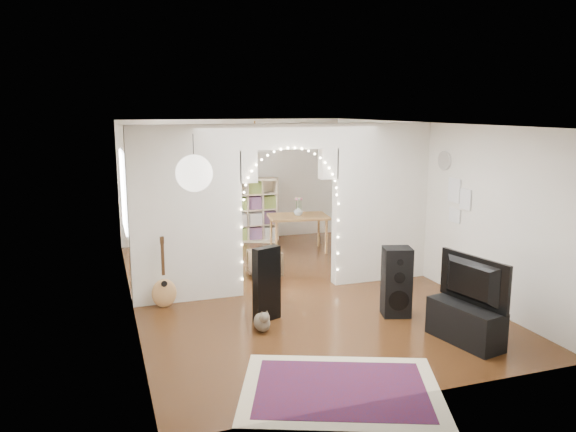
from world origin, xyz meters
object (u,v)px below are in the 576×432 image
object	(u,v)px
media_console	(465,324)
dining_table	(298,219)
floor_speaker	(396,282)
bookcase	(247,210)
acoustic_guitar	(164,282)
dining_chair_left	(203,263)
dining_chair_right	(265,264)

from	to	relation	value
media_console	dining_table	world-z (taller)	dining_table
floor_speaker	bookcase	world-z (taller)	bookcase
acoustic_guitar	media_console	xyz separation A→B (m)	(3.47, -2.52, -0.15)
media_console	dining_chair_left	size ratio (longest dim) A/B	1.77
media_console	dining_table	distance (m)	5.10
media_console	dining_chair_left	world-z (taller)	dining_chair_left
acoustic_guitar	dining_chair_left	xyz separation A→B (m)	(0.82, 1.33, -0.15)
dining_chair_left	bookcase	bearing A→B (deg)	52.57
dining_chair_right	dining_chair_left	bearing A→B (deg)	160.43
bookcase	floor_speaker	bearing A→B (deg)	-56.11
acoustic_guitar	dining_chair_left	distance (m)	1.57
media_console	dining_chair_left	bearing A→B (deg)	113.19
dining_chair_right	dining_table	bearing A→B (deg)	50.60
media_console	bookcase	distance (m)	6.41
floor_speaker	media_console	xyz separation A→B (m)	(0.36, -1.13, -0.25)
bookcase	dining_chair_right	world-z (taller)	bookcase
bookcase	dining_table	bearing A→B (deg)	-32.57
acoustic_guitar	dining_chair_left	size ratio (longest dim) A/B	1.64
dining_table	dining_chair_right	distance (m)	1.99
dining_chair_left	dining_chair_right	world-z (taller)	dining_chair_left
bookcase	dining_table	xyz separation A→B (m)	(0.79, -1.21, -0.03)
acoustic_guitar	media_console	bearing A→B (deg)	-53.15
dining_chair_left	dining_chair_right	size ratio (longest dim) A/B	1.06
acoustic_guitar	dining_chair_left	world-z (taller)	acoustic_guitar
media_console	dining_chair_right	xyz separation A→B (m)	(-1.61, 3.52, -0.01)
acoustic_guitar	floor_speaker	bearing A→B (deg)	-41.31
acoustic_guitar	dining_chair_right	world-z (taller)	acoustic_guitar
dining_table	dining_chair_left	bearing A→B (deg)	-143.76
floor_speaker	dining_chair_right	bearing A→B (deg)	133.44
bookcase	dining_table	world-z (taller)	bookcase
media_console	dining_chair_right	bearing A→B (deg)	103.18
floor_speaker	dining_table	bearing A→B (deg)	106.86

